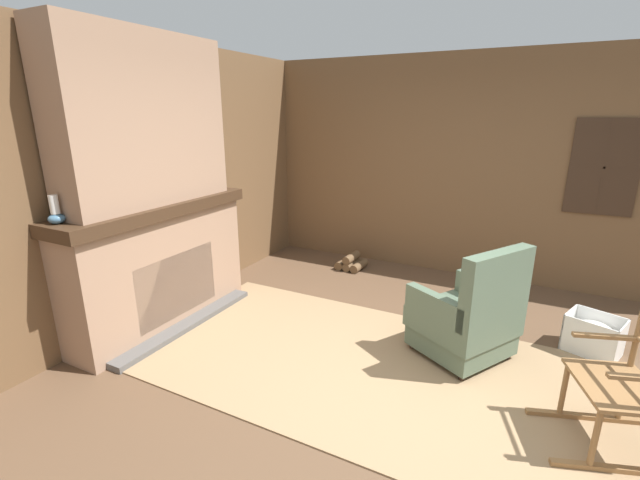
{
  "coord_description": "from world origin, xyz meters",
  "views": [
    {
      "loc": [
        0.65,
        -2.74,
        2.02
      ],
      "look_at": [
        -1.05,
        0.56,
        0.9
      ],
      "focal_mm": 24.0,
      "sensor_mm": 36.0,
      "label": 1
    }
  ],
  "objects_px": {
    "armchair": "(468,319)",
    "rocking_chair": "(623,389)",
    "storage_case": "(172,191)",
    "laundry_basket": "(593,335)",
    "oil_lamp_vase": "(56,214)",
    "firewood_stack": "(351,263)"
  },
  "relations": [
    {
      "from": "armchair",
      "to": "storage_case",
      "type": "relative_size",
      "value": 4.14
    },
    {
      "from": "rocking_chair",
      "to": "oil_lamp_vase",
      "type": "relative_size",
      "value": 5.41
    },
    {
      "from": "firewood_stack",
      "to": "laundry_basket",
      "type": "xyz_separation_m",
      "value": [
        2.68,
        -0.97,
        0.09
      ]
    },
    {
      "from": "oil_lamp_vase",
      "to": "storage_case",
      "type": "relative_size",
      "value": 0.9
    },
    {
      "from": "storage_case",
      "to": "laundry_basket",
      "type": "bearing_deg",
      "value": 14.63
    },
    {
      "from": "firewood_stack",
      "to": "oil_lamp_vase",
      "type": "relative_size",
      "value": 1.62
    },
    {
      "from": "storage_case",
      "to": "firewood_stack",
      "type": "bearing_deg",
      "value": 60.6
    },
    {
      "from": "armchair",
      "to": "laundry_basket",
      "type": "relative_size",
      "value": 2.02
    },
    {
      "from": "armchair",
      "to": "oil_lamp_vase",
      "type": "relative_size",
      "value": 4.6
    },
    {
      "from": "firewood_stack",
      "to": "armchair",
      "type": "bearing_deg",
      "value": -42.15
    },
    {
      "from": "rocking_chair",
      "to": "storage_case",
      "type": "height_order",
      "value": "storage_case"
    },
    {
      "from": "armchair",
      "to": "storage_case",
      "type": "height_order",
      "value": "storage_case"
    },
    {
      "from": "laundry_basket",
      "to": "armchair",
      "type": "bearing_deg",
      "value": -149.28
    },
    {
      "from": "laundry_basket",
      "to": "storage_case",
      "type": "relative_size",
      "value": 2.05
    },
    {
      "from": "firewood_stack",
      "to": "oil_lamp_vase",
      "type": "distance_m",
      "value": 3.51
    },
    {
      "from": "armchair",
      "to": "firewood_stack",
      "type": "distance_m",
      "value": 2.32
    },
    {
      "from": "armchair",
      "to": "rocking_chair",
      "type": "xyz_separation_m",
      "value": [
        1.0,
        -0.63,
        0.05
      ]
    },
    {
      "from": "firewood_stack",
      "to": "storage_case",
      "type": "relative_size",
      "value": 1.46
    },
    {
      "from": "storage_case",
      "to": "armchair",
      "type": "bearing_deg",
      "value": 8.31
    },
    {
      "from": "laundry_basket",
      "to": "storage_case",
      "type": "bearing_deg",
      "value": -165.37
    },
    {
      "from": "rocking_chair",
      "to": "oil_lamp_vase",
      "type": "distance_m",
      "value": 4.02
    },
    {
      "from": "firewood_stack",
      "to": "oil_lamp_vase",
      "type": "xyz_separation_m",
      "value": [
        -1.1,
        -3.11,
        1.2
      ]
    }
  ]
}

